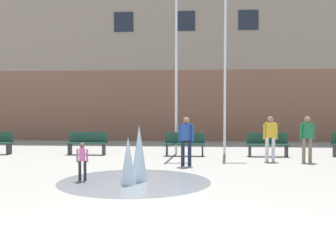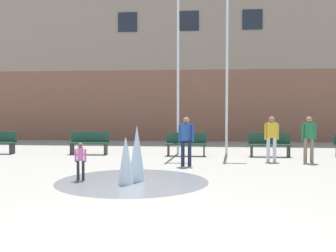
{
  "view_description": "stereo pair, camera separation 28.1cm",
  "coord_description": "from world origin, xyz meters",
  "px_view_note": "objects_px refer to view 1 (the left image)",
  "views": [
    {
      "loc": [
        0.63,
        -5.1,
        1.88
      ],
      "look_at": [
        -0.28,
        7.57,
        1.3
      ],
      "focal_mm": 42.0,
      "sensor_mm": 36.0,
      "label": 1
    },
    {
      "loc": [
        0.91,
        -5.08,
        1.88
      ],
      "look_at": [
        -0.28,
        7.57,
        1.3
      ],
      "focal_mm": 42.0,
      "sensor_mm": 36.0,
      "label": 2
    }
  ],
  "objects_px": {
    "child_running": "(82,159)",
    "park_bench_center": "(87,143)",
    "adult_watching": "(307,135)",
    "flagpole_left": "(177,46)",
    "park_bench_near_trashcan": "(268,144)",
    "park_bench_under_right_flagpole": "(185,144)",
    "flagpole_right": "(226,51)",
    "adult_in_red": "(270,135)",
    "adult_near_bench": "(186,137)"
  },
  "relations": [
    {
      "from": "child_running",
      "to": "park_bench_center",
      "type": "bearing_deg",
      "value": 6.66
    },
    {
      "from": "adult_watching",
      "to": "flagpole_left",
      "type": "xyz_separation_m",
      "value": [
        -4.63,
        2.21,
        3.47
      ]
    },
    {
      "from": "park_bench_near_trashcan",
      "to": "park_bench_under_right_flagpole",
      "type": "bearing_deg",
      "value": -179.45
    },
    {
      "from": "park_bench_center",
      "to": "flagpole_right",
      "type": "bearing_deg",
      "value": 4.86
    },
    {
      "from": "park_bench_center",
      "to": "park_bench_under_right_flagpole",
      "type": "distance_m",
      "value": 3.96
    },
    {
      "from": "adult_in_red",
      "to": "flagpole_left",
      "type": "bearing_deg",
      "value": 142.35
    },
    {
      "from": "adult_near_bench",
      "to": "adult_in_red",
      "type": "height_order",
      "value": "same"
    },
    {
      "from": "adult_watching",
      "to": "adult_in_red",
      "type": "height_order",
      "value": "same"
    },
    {
      "from": "adult_watching",
      "to": "flagpole_left",
      "type": "distance_m",
      "value": 6.19
    },
    {
      "from": "adult_near_bench",
      "to": "flagpole_left",
      "type": "distance_m",
      "value": 4.87
    },
    {
      "from": "park_bench_near_trashcan",
      "to": "child_running",
      "type": "relative_size",
      "value": 1.62
    },
    {
      "from": "adult_watching",
      "to": "flagpole_right",
      "type": "relative_size",
      "value": 0.2
    },
    {
      "from": "adult_watching",
      "to": "park_bench_near_trashcan",
      "type": "bearing_deg",
      "value": 166.49
    },
    {
      "from": "flagpole_right",
      "to": "adult_watching",
      "type": "bearing_deg",
      "value": -39.89
    },
    {
      "from": "park_bench_under_right_flagpole",
      "to": "adult_near_bench",
      "type": "xyz_separation_m",
      "value": [
        0.13,
        -2.78,
        0.45
      ]
    },
    {
      "from": "child_running",
      "to": "flagpole_left",
      "type": "relative_size",
      "value": 0.12
    },
    {
      "from": "adult_near_bench",
      "to": "flagpole_right",
      "type": "bearing_deg",
      "value": -167.89
    },
    {
      "from": "park_bench_under_right_flagpole",
      "to": "flagpole_right",
      "type": "height_order",
      "value": "flagpole_right"
    },
    {
      "from": "park_bench_near_trashcan",
      "to": "adult_in_red",
      "type": "bearing_deg",
      "value": -96.88
    },
    {
      "from": "park_bench_center",
      "to": "adult_in_red",
      "type": "relative_size",
      "value": 1.01
    },
    {
      "from": "park_bench_center",
      "to": "park_bench_near_trashcan",
      "type": "relative_size",
      "value": 1.0
    },
    {
      "from": "park_bench_center",
      "to": "adult_in_red",
      "type": "height_order",
      "value": "adult_in_red"
    },
    {
      "from": "park_bench_center",
      "to": "flagpole_right",
      "type": "xyz_separation_m",
      "value": [
        5.59,
        0.48,
        3.72
      ]
    },
    {
      "from": "park_bench_near_trashcan",
      "to": "adult_near_bench",
      "type": "distance_m",
      "value": 4.21
    },
    {
      "from": "park_bench_near_trashcan",
      "to": "child_running",
      "type": "xyz_separation_m",
      "value": [
        -5.71,
        -5.61,
        0.1
      ]
    },
    {
      "from": "adult_near_bench",
      "to": "flagpole_left",
      "type": "relative_size",
      "value": 0.19
    },
    {
      "from": "park_bench_center",
      "to": "park_bench_under_right_flagpole",
      "type": "height_order",
      "value": "same"
    },
    {
      "from": "adult_in_red",
      "to": "adult_watching",
      "type": "bearing_deg",
      "value": -15.13
    },
    {
      "from": "adult_near_bench",
      "to": "park_bench_near_trashcan",
      "type": "bearing_deg",
      "value": 168.23
    },
    {
      "from": "adult_near_bench",
      "to": "child_running",
      "type": "bearing_deg",
      "value": -6.79
    },
    {
      "from": "child_running",
      "to": "flagpole_right",
      "type": "height_order",
      "value": "flagpole_right"
    },
    {
      "from": "park_bench_center",
      "to": "flagpole_left",
      "type": "bearing_deg",
      "value": 7.5
    },
    {
      "from": "flagpole_left",
      "to": "park_bench_center",
      "type": "bearing_deg",
      "value": -172.5
    },
    {
      "from": "park_bench_under_right_flagpole",
      "to": "child_running",
      "type": "height_order",
      "value": "child_running"
    },
    {
      "from": "park_bench_center",
      "to": "adult_near_bench",
      "type": "xyz_separation_m",
      "value": [
        4.09,
        -2.9,
        0.45
      ]
    },
    {
      "from": "park_bench_under_right_flagpole",
      "to": "adult_in_red",
      "type": "bearing_deg",
      "value": -25.06
    },
    {
      "from": "adult_in_red",
      "to": "child_running",
      "type": "height_order",
      "value": "adult_in_red"
    },
    {
      "from": "park_bench_center",
      "to": "park_bench_near_trashcan",
      "type": "height_order",
      "value": "same"
    },
    {
      "from": "child_running",
      "to": "flagpole_left",
      "type": "bearing_deg",
      "value": -26.95
    },
    {
      "from": "adult_in_red",
      "to": "child_running",
      "type": "relative_size",
      "value": 1.61
    },
    {
      "from": "flagpole_left",
      "to": "flagpole_right",
      "type": "bearing_deg",
      "value": 0.0
    },
    {
      "from": "park_bench_under_right_flagpole",
      "to": "park_bench_near_trashcan",
      "type": "distance_m",
      "value": 3.24
    },
    {
      "from": "park_bench_under_right_flagpole",
      "to": "flagpole_left",
      "type": "distance_m",
      "value": 3.98
    },
    {
      "from": "park_bench_center",
      "to": "adult_watching",
      "type": "xyz_separation_m",
      "value": [
        8.24,
        -1.74,
        0.45
      ]
    },
    {
      "from": "adult_watching",
      "to": "child_running",
      "type": "relative_size",
      "value": 1.61
    },
    {
      "from": "park_bench_near_trashcan",
      "to": "child_running",
      "type": "bearing_deg",
      "value": -135.51
    },
    {
      "from": "park_bench_under_right_flagpole",
      "to": "adult_watching",
      "type": "xyz_separation_m",
      "value": [
        4.28,
        -1.61,
        0.45
      ]
    },
    {
      "from": "park_bench_center",
      "to": "flagpole_right",
      "type": "distance_m",
      "value": 6.74
    },
    {
      "from": "park_bench_near_trashcan",
      "to": "adult_near_bench",
      "type": "bearing_deg",
      "value": -137.89
    },
    {
      "from": "park_bench_center",
      "to": "park_bench_under_right_flagpole",
      "type": "xyz_separation_m",
      "value": [
        3.96,
        -0.13,
        0.0
      ]
    }
  ]
}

